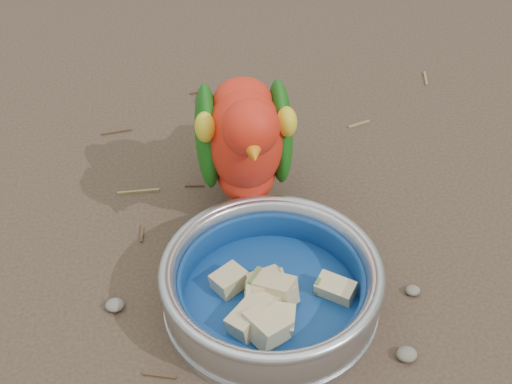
{
  "coord_description": "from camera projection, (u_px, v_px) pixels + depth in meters",
  "views": [
    {
      "loc": [
        0.05,
        -0.48,
        0.59
      ],
      "look_at": [
        0.11,
        0.11,
        0.08
      ],
      "focal_mm": 50.0,
      "sensor_mm": 36.0,
      "label": 1
    }
  ],
  "objects": [
    {
      "name": "ground",
      "position": [
        162.0,
        323.0,
        0.74
      ],
      "size": [
        60.0,
        60.0,
        0.0
      ],
      "primitive_type": "plane",
      "color": "#443328"
    },
    {
      "name": "ground_debris",
      "position": [
        205.0,
        296.0,
        0.77
      ],
      "size": [
        0.9,
        0.8,
        0.01
      ],
      "primitive_type": null,
      "color": "olive",
      "rests_on": "ground"
    },
    {
      "name": "lory_parrot",
      "position": [
        245.0,
        151.0,
        0.81
      ],
      "size": [
        0.12,
        0.24,
        0.19
      ],
      "primitive_type": null,
      "rotation": [
        0.0,
        0.0,
        -3.12
      ],
      "color": "red",
      "rests_on": "ground"
    },
    {
      "name": "bowl_wall",
      "position": [
        271.0,
        283.0,
        0.73
      ],
      "size": [
        0.23,
        0.23,
        0.04
      ],
      "primitive_type": null,
      "color": "#B2B2BA",
      "rests_on": "food_bowl"
    },
    {
      "name": "fruit_wedges",
      "position": [
        271.0,
        287.0,
        0.74
      ],
      "size": [
        0.14,
        0.14,
        0.03
      ],
      "primitive_type": null,
      "color": "#CEB583",
      "rests_on": "food_bowl"
    },
    {
      "name": "food_bowl",
      "position": [
        271.0,
        302.0,
        0.75
      ],
      "size": [
        0.23,
        0.23,
        0.02
      ],
      "primitive_type": "cylinder",
      "color": "#B2B2BA",
      "rests_on": "ground"
    }
  ]
}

